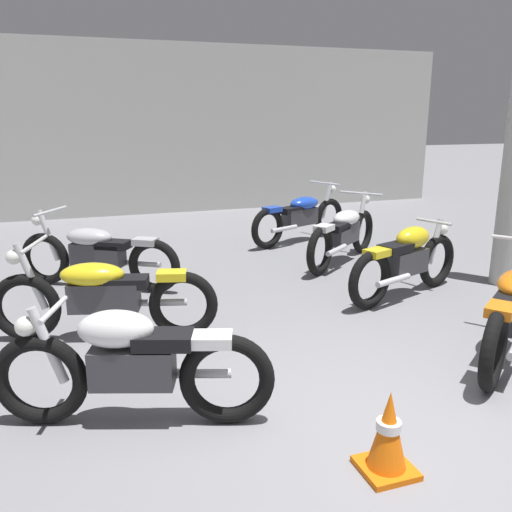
{
  "coord_description": "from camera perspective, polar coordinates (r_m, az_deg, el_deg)",
  "views": [
    {
      "loc": [
        -1.95,
        -2.79,
        2.13
      ],
      "look_at": [
        0.0,
        2.87,
        0.55
      ],
      "focal_mm": 37.88,
      "sensor_mm": 36.0,
      "label": 1
    }
  ],
  "objects": [
    {
      "name": "ground_plane",
      "position": [
        4.01,
        14.15,
        -17.72
      ],
      "size": [
        60.0,
        60.0,
        0.0
      ],
      "primitive_type": "plane",
      "color": "gray"
    },
    {
      "name": "traffic_cone",
      "position": [
        3.52,
        13.78,
        -17.77
      ],
      "size": [
        0.32,
        0.32,
        0.54
      ],
      "color": "orange",
      "rests_on": "ground"
    },
    {
      "name": "motorcycle_left_row_1",
      "position": [
        5.38,
        -15.86,
        -3.94
      ],
      "size": [
        2.12,
        0.85,
        0.97
      ],
      "color": "black",
      "rests_on": "ground"
    },
    {
      "name": "motorcycle_left_row_2",
      "position": [
        7.0,
        -16.46,
        0.3
      ],
      "size": [
        1.89,
        1.25,
        0.97
      ],
      "color": "black",
      "rests_on": "ground"
    },
    {
      "name": "motorcycle_right_row_3",
      "position": [
        9.25,
        4.73,
        4.27
      ],
      "size": [
        2.05,
        1.02,
        0.97
      ],
      "color": "black",
      "rests_on": "ground"
    },
    {
      "name": "motorcycle_right_row_1",
      "position": [
        6.63,
        15.64,
        -0.38
      ],
      "size": [
        1.89,
        0.79,
        0.88
      ],
      "color": "black",
      "rests_on": "ground"
    },
    {
      "name": "back_wall",
      "position": [
        12.12,
        -10.02,
        12.99
      ],
      "size": [
        13.44,
        0.24,
        3.6
      ],
      "primitive_type": "cube",
      "color": "#B2B2AD",
      "rests_on": "ground"
    },
    {
      "name": "motorcycle_right_row_2",
      "position": [
        7.99,
        9.24,
        2.47
      ],
      "size": [
        1.78,
        1.42,
        0.97
      ],
      "color": "black",
      "rests_on": "ground"
    },
    {
      "name": "motorcycle_left_row_0",
      "position": [
        3.9,
        -13.03,
        -10.98
      ],
      "size": [
        1.9,
        0.76,
        0.88
      ],
      "color": "black",
      "rests_on": "ground"
    }
  ]
}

